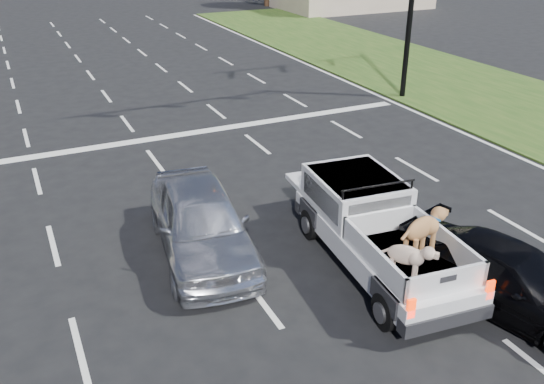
{
  "coord_description": "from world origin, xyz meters",
  "views": [
    {
      "loc": [
        -5.57,
        -8.63,
        6.92
      ],
      "look_at": [
        -0.54,
        2.0,
        1.28
      ],
      "focal_mm": 38.0,
      "sensor_mm": 36.0,
      "label": 1
    }
  ],
  "objects": [
    {
      "name": "ground",
      "position": [
        0.0,
        0.0,
        0.0
      ],
      "size": [
        160.0,
        160.0,
        0.0
      ],
      "primitive_type": "plane",
      "color": "black",
      "rests_on": "ground"
    },
    {
      "name": "road_markings",
      "position": [
        0.0,
        6.56,
        0.01
      ],
      "size": [
        17.75,
        60.0,
        0.01
      ],
      "color": "silver",
      "rests_on": "ground"
    },
    {
      "name": "pickup_truck",
      "position": [
        1.04,
        0.14,
        0.9
      ],
      "size": [
        2.34,
        5.26,
        1.91
      ],
      "rotation": [
        0.0,
        0.0,
        -0.1
      ],
      "color": "black",
      "rests_on": "ground"
    },
    {
      "name": "silver_sedan",
      "position": [
        -2.2,
        2.18,
        0.81
      ],
      "size": [
        2.51,
        4.96,
        1.62
      ],
      "primitive_type": "imported",
      "rotation": [
        0.0,
        0.0,
        -0.13
      ],
      "color": "silver",
      "rests_on": "ground"
    },
    {
      "name": "black_coupe",
      "position": [
        2.53,
        -2.27,
        0.63
      ],
      "size": [
        2.92,
        4.69,
        1.27
      ],
      "primitive_type": "imported",
      "rotation": [
        0.0,
        0.0,
        0.28
      ],
      "color": "black",
      "rests_on": "ground"
    }
  ]
}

